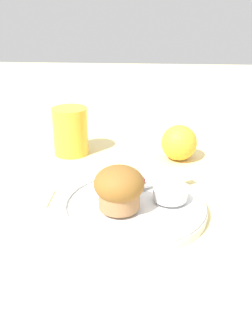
% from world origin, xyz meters
% --- Properties ---
extents(ground_plane, '(3.00, 3.00, 0.00)m').
position_xyz_m(ground_plane, '(0.00, 0.00, 0.00)').
color(ground_plane, beige).
extents(plate, '(0.23, 0.23, 0.02)m').
position_xyz_m(plate, '(0.02, -0.00, 0.01)').
color(plate, white).
rests_on(plate, ground_plane).
extents(muffin, '(0.08, 0.08, 0.07)m').
position_xyz_m(muffin, '(-0.01, -0.02, 0.05)').
color(muffin, '#9E7047').
rests_on(muffin, plate).
extents(cream_ramekin, '(0.06, 0.06, 0.02)m').
position_xyz_m(cream_ramekin, '(0.07, 0.01, 0.03)').
color(cream_ramekin, silver).
rests_on(cream_ramekin, plate).
extents(berry_pair, '(0.03, 0.02, 0.02)m').
position_xyz_m(berry_pair, '(0.02, 0.06, 0.03)').
color(berry_pair, maroon).
rests_on(berry_pair, plate).
extents(butter_knife, '(0.17, 0.11, 0.00)m').
position_xyz_m(butter_knife, '(0.03, 0.06, 0.02)').
color(butter_knife, silver).
rests_on(butter_knife, plate).
extents(orange_fruit, '(0.07, 0.07, 0.07)m').
position_xyz_m(orange_fruit, '(0.10, 0.22, 0.04)').
color(orange_fruit, '#F4A82D').
rests_on(orange_fruit, ground_plane).
extents(juice_glass, '(0.08, 0.08, 0.10)m').
position_xyz_m(juice_glass, '(-0.13, 0.24, 0.05)').
color(juice_glass, gold).
rests_on(juice_glass, ground_plane).
extents(folded_napkin, '(0.11, 0.06, 0.01)m').
position_xyz_m(folded_napkin, '(-0.18, 0.03, 0.00)').
color(folded_napkin, white).
rests_on(folded_napkin, ground_plane).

